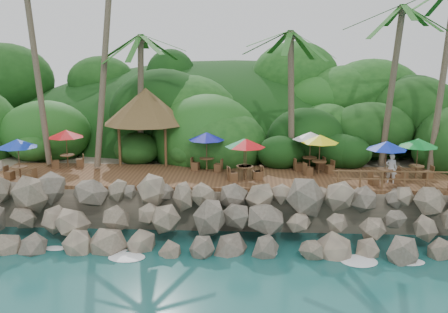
{
  "coord_description": "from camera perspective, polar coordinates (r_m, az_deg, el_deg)",
  "views": [
    {
      "loc": [
        1.48,
        -20.98,
        9.4
      ],
      "look_at": [
        0.0,
        6.0,
        3.4
      ],
      "focal_mm": 39.95,
      "sensor_mm": 36.0,
      "label": 1
    }
  ],
  "objects": [
    {
      "name": "land_base",
      "position": [
        37.94,
        0.83,
        -0.2
      ],
      "size": [
        32.0,
        25.2,
        2.1
      ],
      "primitive_type": "cube",
      "color": "gray",
      "rests_on": "ground"
    },
    {
      "name": "waiter",
      "position": [
        27.69,
        18.59,
        -1.29
      ],
      "size": [
        0.67,
        0.53,
        1.6
      ],
      "primitive_type": "imported",
      "rotation": [
        0.0,
        0.0,
        2.86
      ],
      "color": "white",
      "rests_on": "terrace"
    },
    {
      "name": "jungle_hill",
      "position": [
        45.49,
        1.21,
        0.59
      ],
      "size": [
        44.8,
        28.0,
        15.4
      ],
      "primitive_type": "ellipsoid",
      "color": "#143811",
      "rests_on": "ground"
    },
    {
      "name": "seawall",
      "position": [
        24.46,
        -0.52,
        -7.19
      ],
      "size": [
        29.0,
        4.0,
        2.3
      ],
      "primitive_type": null,
      "color": "gray",
      "rests_on": "ground"
    },
    {
      "name": "railing",
      "position": [
        26.79,
        21.1,
        -2.37
      ],
      "size": [
        8.3,
        0.1,
        1.0
      ],
      "color": "brown",
      "rests_on": "terrace"
    },
    {
      "name": "palapa",
      "position": [
        31.35,
        -8.91,
        5.76
      ],
      "size": [
        5.27,
        5.27,
        4.6
      ],
      "color": "brown",
      "rests_on": "ground"
    },
    {
      "name": "jungle_foliage",
      "position": [
        37.22,
        0.76,
        -2.11
      ],
      "size": [
        44.0,
        16.0,
        12.0
      ],
      "primitive_type": null,
      "color": "#143811",
      "rests_on": "ground"
    },
    {
      "name": "ground",
      "position": [
        23.04,
        -0.84,
        -11.56
      ],
      "size": [
        140.0,
        140.0,
        0.0
      ],
      "primitive_type": "plane",
      "color": "#19514F",
      "rests_on": "ground"
    },
    {
      "name": "terrace",
      "position": [
        27.97,
        0.0,
        -2.4
      ],
      "size": [
        26.0,
        5.0,
        0.2
      ],
      "primitive_type": "cube",
      "color": "brown",
      "rests_on": "land_base"
    },
    {
      "name": "dining_clusters",
      "position": [
        27.5,
        2.36,
        1.58
      ],
      "size": [
        23.5,
        5.26,
        2.27
      ],
      "color": "brown",
      "rests_on": "terrace"
    },
    {
      "name": "foam_line",
      "position": [
        23.3,
        -0.78,
        -11.19
      ],
      "size": [
        25.2,
        0.8,
        0.06
      ],
      "color": "white",
      "rests_on": "ground"
    }
  ]
}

